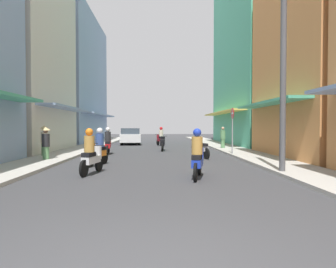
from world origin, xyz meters
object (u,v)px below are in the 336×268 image
object	(u,v)px
parked_car	(130,136)
pedestrian_foreground	(44,140)
pedestrian_midway	(223,138)
motorbike_red	(108,142)
motorbike_orange	(98,149)
motorbike_white	(91,154)
motorbike_maroon	(160,137)
pedestrian_crossing	(46,142)
motorbike_silver	(201,148)
street_sign_no_entry	(232,125)
motorbike_black	(163,143)
utility_pole	(283,58)
motorbike_blue	(198,156)

from	to	relation	value
parked_car	pedestrian_foreground	bearing A→B (deg)	-106.65
pedestrian_foreground	pedestrian_midway	size ratio (longest dim) A/B	1.05
motorbike_red	pedestrian_midway	world-z (taller)	pedestrian_midway
motorbike_orange	motorbike_white	size ratio (longest dim) A/B	0.98
motorbike_maroon	pedestrian_foreground	xyz separation A→B (m)	(-6.10, -9.18, 0.24)
pedestrian_crossing	motorbike_silver	bearing A→B (deg)	10.88
parked_car	street_sign_no_entry	bearing A→B (deg)	-58.23
motorbike_black	pedestrian_crossing	world-z (taller)	pedestrian_crossing
parked_car	motorbike_red	bearing A→B (deg)	-92.64
utility_pole	motorbike_black	bearing A→B (deg)	111.42
motorbike_orange	motorbike_white	distance (m)	2.32
motorbike_white	parked_car	distance (m)	16.81
motorbike_blue	motorbike_red	bearing A→B (deg)	116.73
motorbike_white	pedestrian_midway	distance (m)	12.57
pedestrian_crossing	utility_pole	world-z (taller)	utility_pole
street_sign_no_entry	pedestrian_midway	bearing A→B (deg)	84.36
motorbike_blue	motorbike_maroon	xyz separation A→B (m)	(-1.01, 15.52, 0.00)
street_sign_no_entry	motorbike_white	bearing A→B (deg)	-136.02
motorbike_white	pedestrian_midway	world-z (taller)	pedestrian_midway
motorbike_red	utility_pole	xyz separation A→B (m)	(7.12, -7.55, 3.25)
utility_pole	street_sign_no_entry	distance (m)	6.82
pedestrian_midway	street_sign_no_entry	bearing A→B (deg)	-95.64
motorbike_maroon	street_sign_no_entry	xyz separation A→B (m)	(3.89, -8.41, 1.01)
motorbike_red	motorbike_blue	world-z (taller)	same
pedestrian_midway	pedestrian_foreground	bearing A→B (deg)	-153.78
motorbike_black	street_sign_no_entry	xyz separation A→B (m)	(3.80, -3.51, 1.21)
pedestrian_crossing	utility_pole	bearing A→B (deg)	-22.85
motorbike_white	pedestrian_foreground	size ratio (longest dim) A/B	1.07
motorbike_black	motorbike_blue	xyz separation A→B (m)	(0.92, -10.62, 0.20)
motorbike_red	pedestrian_crossing	size ratio (longest dim) A/B	1.13
pedestrian_crossing	utility_pole	xyz separation A→B (m)	(9.39, -3.96, 3.05)
motorbike_orange	motorbike_black	size ratio (longest dim) A/B	0.97
motorbike_orange	utility_pole	size ratio (longest dim) A/B	0.23
motorbike_orange	motorbike_red	size ratio (longest dim) A/B	0.97
motorbike_orange	motorbike_maroon	bearing A→B (deg)	77.40
motorbike_black	pedestrian_midway	size ratio (longest dim) A/B	1.14
motorbike_blue	utility_pole	xyz separation A→B (m)	(2.99, 0.67, 3.25)
motorbike_maroon	pedestrian_crossing	distance (m)	12.16
motorbike_orange	pedestrian_midway	bearing A→B (deg)	49.36
motorbike_white	motorbike_red	world-z (taller)	same
motorbike_orange	parked_car	world-z (taller)	motorbike_orange
motorbike_orange	utility_pole	distance (m)	7.91
motorbike_blue	pedestrian_midway	world-z (taller)	pedestrian_midway
motorbike_white	motorbike_blue	size ratio (longest dim) A/B	1.01
motorbike_white	motorbike_maroon	world-z (taller)	same
motorbike_orange	parked_car	distance (m)	14.50
motorbike_maroon	utility_pole	bearing A→B (deg)	-74.95
pedestrian_foreground	motorbike_blue	bearing A→B (deg)	-41.71
motorbike_blue	street_sign_no_entry	size ratio (longest dim) A/B	0.67
parked_car	utility_pole	distance (m)	18.62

